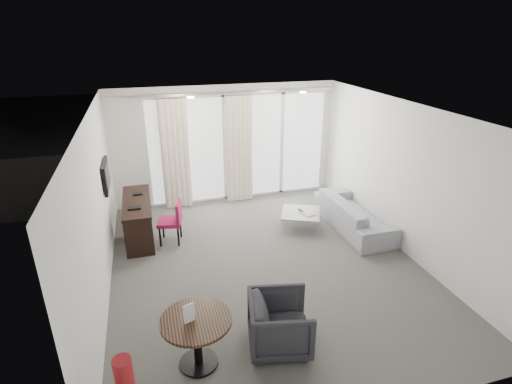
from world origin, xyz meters
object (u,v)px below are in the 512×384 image
object	(u,v)px
coffee_table	(300,220)
sofa	(354,214)
desk_chair	(170,222)
round_table	(197,342)
tub_armchair	(280,323)
rattan_chair_b	(274,158)
rattan_chair_a	(257,163)
desk	(139,219)

from	to	relation	value
coffee_table	sofa	world-z (taller)	sofa
desk_chair	round_table	size ratio (longest dim) A/B	0.98
sofa	round_table	bearing A→B (deg)	127.14
tub_armchair	rattan_chair_b	size ratio (longest dim) A/B	0.84
tub_armchair	rattan_chair_a	xyz separation A→B (m)	(1.44, 6.03, 0.03)
desk_chair	rattan_chair_b	xyz separation A→B (m)	(3.01, 2.99, 0.05)
round_table	sofa	world-z (taller)	round_table
sofa	rattan_chair_a	xyz separation A→B (m)	(-1.02, 3.40, 0.07)
desk_chair	rattan_chair_a	distance (m)	3.90
round_table	sofa	xyz separation A→B (m)	(3.48, 2.64, -0.03)
round_table	rattan_chair_b	world-z (taller)	rattan_chair_b
round_table	coffee_table	bearing A→B (deg)	49.89
tub_armchair	sofa	size ratio (longest dim) A/B	0.37
tub_armchair	coffee_table	world-z (taller)	tub_armchair
desk	desk_chair	world-z (taller)	desk_chair
tub_armchair	coffee_table	bearing A→B (deg)	-14.84
desk	desk_chair	xyz separation A→B (m)	(0.55, -0.36, 0.03)
round_table	tub_armchair	xyz separation A→B (m)	(1.02, 0.01, 0.02)
tub_armchair	sofa	world-z (taller)	tub_armchair
tub_armchair	desk	bearing A→B (deg)	37.22
coffee_table	rattan_chair_a	bearing A→B (deg)	90.31
round_table	tub_armchair	world-z (taller)	tub_armchair
round_table	tub_armchair	size ratio (longest dim) A/B	1.08
round_table	sofa	size ratio (longest dim) A/B	0.40
rattan_chair_b	round_table	bearing A→B (deg)	-91.30
round_table	sofa	bearing A→B (deg)	37.14
coffee_table	rattan_chair_b	size ratio (longest dim) A/B	0.80
desk_chair	sofa	world-z (taller)	desk_chair
desk_chair	coffee_table	distance (m)	2.56
desk_chair	tub_armchair	bearing A→B (deg)	-57.14
round_table	coffee_table	size ratio (longest dim) A/B	1.13
round_table	coffee_table	world-z (taller)	round_table
round_table	rattan_chair_a	bearing A→B (deg)	67.81
tub_armchair	rattan_chair_b	world-z (taller)	rattan_chair_b
desk_chair	sofa	xyz separation A→B (m)	(3.54, -0.43, -0.10)
sofa	rattan_chair_a	distance (m)	3.55
desk_chair	coffee_table	world-z (taller)	desk_chair
round_table	rattan_chair_b	xyz separation A→B (m)	(2.95, 6.05, 0.12)
sofa	desk	bearing A→B (deg)	79.19
desk_chair	tub_armchair	size ratio (longest dim) A/B	1.05
desk	sofa	xyz separation A→B (m)	(4.09, -0.78, -0.07)
round_table	tub_armchair	bearing A→B (deg)	0.54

